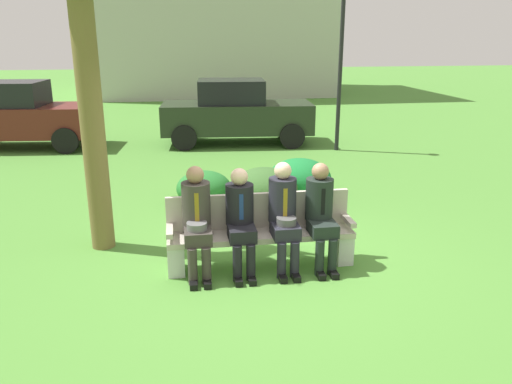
{
  "coord_description": "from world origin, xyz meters",
  "views": [
    {
      "loc": [
        -1.15,
        -5.77,
        2.77
      ],
      "look_at": [
        -0.18,
        0.3,
        0.85
      ],
      "focal_mm": 35.21,
      "sensor_mm": 36.0,
      "label": 1
    }
  ],
  "objects_px": {
    "shrub_near_bench": "(264,188)",
    "parked_car_far": "(236,112)",
    "park_bench": "(260,232)",
    "seated_man_centerright": "(284,211)",
    "seated_man_leftmost": "(197,216)",
    "shrub_far_lawn": "(204,188)",
    "seated_man_centerleft": "(241,216)",
    "street_lamp": "(341,55)",
    "shrub_mid_lawn": "(299,179)",
    "seated_man_rightmost": "(321,210)",
    "parked_car_near": "(16,115)"
  },
  "relations": [
    {
      "from": "shrub_near_bench",
      "to": "parked_car_far",
      "type": "height_order",
      "value": "parked_car_far"
    },
    {
      "from": "park_bench",
      "to": "seated_man_centerright",
      "type": "relative_size",
      "value": 1.73
    },
    {
      "from": "seated_man_leftmost",
      "to": "shrub_far_lawn",
      "type": "relative_size",
      "value": 1.42
    },
    {
      "from": "shrub_far_lawn",
      "to": "seated_man_leftmost",
      "type": "bearing_deg",
      "value": -94.85
    },
    {
      "from": "seated_man_leftmost",
      "to": "seated_man_centerleft",
      "type": "relative_size",
      "value": 1.04
    },
    {
      "from": "park_bench",
      "to": "shrub_near_bench",
      "type": "xyz_separation_m",
      "value": [
        0.42,
        2.1,
        -0.09
      ]
    },
    {
      "from": "seated_man_centerright",
      "to": "street_lamp",
      "type": "distance_m",
      "value": 7.11
    },
    {
      "from": "shrub_mid_lawn",
      "to": "seated_man_centerleft",
      "type": "bearing_deg",
      "value": -117.26
    },
    {
      "from": "seated_man_centerleft",
      "to": "shrub_mid_lawn",
      "type": "distance_m",
      "value": 3.07
    },
    {
      "from": "seated_man_rightmost",
      "to": "street_lamp",
      "type": "relative_size",
      "value": 0.34
    },
    {
      "from": "seated_man_rightmost",
      "to": "shrub_mid_lawn",
      "type": "distance_m",
      "value": 2.76
    },
    {
      "from": "park_bench",
      "to": "seated_man_centerright",
      "type": "distance_m",
      "value": 0.42
    },
    {
      "from": "seated_man_centerright",
      "to": "parked_car_far",
      "type": "bearing_deg",
      "value": 87.54
    },
    {
      "from": "park_bench",
      "to": "seated_man_leftmost",
      "type": "distance_m",
      "value": 0.85
    },
    {
      "from": "seated_man_centerleft",
      "to": "parked_car_near",
      "type": "relative_size",
      "value": 0.32
    },
    {
      "from": "seated_man_leftmost",
      "to": "parked_car_near",
      "type": "bearing_deg",
      "value": 117.91
    },
    {
      "from": "park_bench",
      "to": "street_lamp",
      "type": "xyz_separation_m",
      "value": [
        3.0,
        6.24,
        1.9
      ]
    },
    {
      "from": "seated_man_centerright",
      "to": "shrub_mid_lawn",
      "type": "distance_m",
      "value": 2.87
    },
    {
      "from": "seated_man_centerleft",
      "to": "parked_car_near",
      "type": "bearing_deg",
      "value": 120.77
    },
    {
      "from": "shrub_near_bench",
      "to": "parked_car_near",
      "type": "xyz_separation_m",
      "value": [
        -5.4,
        5.69,
        0.49
      ]
    },
    {
      "from": "parked_car_near",
      "to": "shrub_far_lawn",
      "type": "bearing_deg",
      "value": -50.28
    },
    {
      "from": "shrub_far_lawn",
      "to": "park_bench",
      "type": "bearing_deg",
      "value": -77.22
    },
    {
      "from": "shrub_far_lawn",
      "to": "parked_car_near",
      "type": "relative_size",
      "value": 0.23
    },
    {
      "from": "seated_man_rightmost",
      "to": "street_lamp",
      "type": "distance_m",
      "value": 6.95
    },
    {
      "from": "shrub_mid_lawn",
      "to": "street_lamp",
      "type": "distance_m",
      "value": 4.56
    },
    {
      "from": "seated_man_rightmost",
      "to": "parked_car_near",
      "type": "bearing_deg",
      "value": 125.79
    },
    {
      "from": "seated_man_centerleft",
      "to": "seated_man_leftmost",
      "type": "bearing_deg",
      "value": -179.89
    },
    {
      "from": "seated_man_leftmost",
      "to": "seated_man_centerright",
      "type": "xyz_separation_m",
      "value": [
        1.05,
        0.0,
        0.0
      ]
    },
    {
      "from": "parked_car_far",
      "to": "shrub_far_lawn",
      "type": "bearing_deg",
      "value": -103.07
    },
    {
      "from": "seated_man_rightmost",
      "to": "street_lamp",
      "type": "bearing_deg",
      "value": 70.36
    },
    {
      "from": "seated_man_rightmost",
      "to": "street_lamp",
      "type": "height_order",
      "value": "street_lamp"
    },
    {
      "from": "seated_man_leftmost",
      "to": "shrub_near_bench",
      "type": "relative_size",
      "value": 1.19
    },
    {
      "from": "seated_man_leftmost",
      "to": "parked_car_near",
      "type": "xyz_separation_m",
      "value": [
        -4.2,
        7.93,
        0.1
      ]
    },
    {
      "from": "seated_man_rightmost",
      "to": "park_bench",
      "type": "bearing_deg",
      "value": 169.97
    },
    {
      "from": "seated_man_centerright",
      "to": "shrub_far_lawn",
      "type": "distance_m",
      "value": 2.77
    },
    {
      "from": "shrub_far_lawn",
      "to": "shrub_near_bench",
      "type": "bearing_deg",
      "value": -20.64
    },
    {
      "from": "seated_man_centerright",
      "to": "street_lamp",
      "type": "height_order",
      "value": "street_lamp"
    },
    {
      "from": "seated_man_centerleft",
      "to": "parked_car_near",
      "type": "height_order",
      "value": "parked_car_near"
    },
    {
      "from": "seated_man_centerleft",
      "to": "shrub_near_bench",
      "type": "relative_size",
      "value": 1.15
    },
    {
      "from": "shrub_mid_lawn",
      "to": "shrub_far_lawn",
      "type": "height_order",
      "value": "shrub_mid_lawn"
    },
    {
      "from": "seated_man_leftmost",
      "to": "parked_car_far",
      "type": "bearing_deg",
      "value": 79.72
    },
    {
      "from": "park_bench",
      "to": "seated_man_centerright",
      "type": "xyz_separation_m",
      "value": [
        0.27,
        -0.13,
        0.3
      ]
    },
    {
      "from": "shrub_far_lawn",
      "to": "street_lamp",
      "type": "relative_size",
      "value": 0.24
    },
    {
      "from": "shrub_mid_lawn",
      "to": "seated_man_leftmost",
      "type": "bearing_deg",
      "value": -125.28
    },
    {
      "from": "seated_man_centerright",
      "to": "seated_man_rightmost",
      "type": "relative_size",
      "value": 1.02
    },
    {
      "from": "seated_man_centerleft",
      "to": "street_lamp",
      "type": "distance_m",
      "value": 7.34
    },
    {
      "from": "seated_man_centerright",
      "to": "seated_man_rightmost",
      "type": "bearing_deg",
      "value": 0.37
    },
    {
      "from": "park_bench",
      "to": "parked_car_far",
      "type": "relative_size",
      "value": 0.57
    },
    {
      "from": "shrub_mid_lawn",
      "to": "shrub_far_lawn",
      "type": "distance_m",
      "value": 1.7
    },
    {
      "from": "shrub_near_bench",
      "to": "street_lamp",
      "type": "relative_size",
      "value": 0.29
    }
  ]
}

